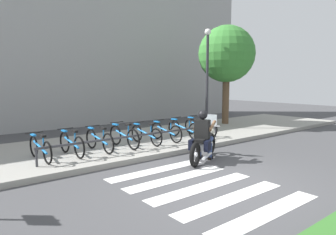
{
  "coord_description": "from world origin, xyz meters",
  "views": [
    {
      "loc": [
        -4.96,
        -4.39,
        2.24
      ],
      "look_at": [
        1.08,
        3.16,
        1.08
      ],
      "focal_mm": 32.31,
      "sensor_mm": 36.0,
      "label": 1
    }
  ],
  "objects_px": {
    "bicycle_0": "(40,148)",
    "bicycle_7": "(200,127)",
    "bicycle_2": "(99,140)",
    "bicycle_3": "(124,136)",
    "rider": "(203,132)",
    "bicycle_1": "(72,144)",
    "bike_rack": "(145,135)",
    "bicycle_6": "(184,129)",
    "bicycle_5": "(166,131)",
    "tree_near_rack": "(227,55)",
    "motorcycle": "(204,144)",
    "street_lamp": "(207,70)",
    "bicycle_4": "(146,134)"
  },
  "relations": [
    {
      "from": "bicycle_0",
      "to": "bicycle_7",
      "type": "distance_m",
      "value": 5.93
    },
    {
      "from": "bicycle_2",
      "to": "bicycle_3",
      "type": "distance_m",
      "value": 0.85
    },
    {
      "from": "rider",
      "to": "bicycle_1",
      "type": "distance_m",
      "value": 3.72
    },
    {
      "from": "bicycle_1",
      "to": "bike_rack",
      "type": "height_order",
      "value": "bicycle_1"
    },
    {
      "from": "bicycle_2",
      "to": "bicycle_7",
      "type": "bearing_deg",
      "value": -0.0
    },
    {
      "from": "bicycle_2",
      "to": "bicycle_6",
      "type": "distance_m",
      "value": 3.39
    },
    {
      "from": "bicycle_5",
      "to": "tree_near_rack",
      "type": "relative_size",
      "value": 0.33
    },
    {
      "from": "motorcycle",
      "to": "bicycle_0",
      "type": "relative_size",
      "value": 1.23
    },
    {
      "from": "bicycle_2",
      "to": "bicycle_1",
      "type": "bearing_deg",
      "value": -179.98
    },
    {
      "from": "bicycle_6",
      "to": "street_lamp",
      "type": "xyz_separation_m",
      "value": [
        2.48,
        1.26,
        2.23
      ]
    },
    {
      "from": "rider",
      "to": "bicycle_6",
      "type": "relative_size",
      "value": 0.85
    },
    {
      "from": "bicycle_0",
      "to": "tree_near_rack",
      "type": "relative_size",
      "value": 0.32
    },
    {
      "from": "motorcycle",
      "to": "bicycle_7",
      "type": "distance_m",
      "value": 3.1
    },
    {
      "from": "bicycle_1",
      "to": "bicycle_4",
      "type": "xyz_separation_m",
      "value": [
        2.54,
        0.0,
        -0.01
      ]
    },
    {
      "from": "motorcycle",
      "to": "bicycle_3",
      "type": "relative_size",
      "value": 1.19
    },
    {
      "from": "street_lamp",
      "to": "bicycle_6",
      "type": "bearing_deg",
      "value": -153.12
    },
    {
      "from": "rider",
      "to": "street_lamp",
      "type": "height_order",
      "value": "street_lamp"
    },
    {
      "from": "motorcycle",
      "to": "bicycle_7",
      "type": "bearing_deg",
      "value": 47.12
    },
    {
      "from": "bicycle_2",
      "to": "street_lamp",
      "type": "xyz_separation_m",
      "value": [
        5.87,
        1.26,
        2.23
      ]
    },
    {
      "from": "rider",
      "to": "bicycle_0",
      "type": "height_order",
      "value": "rider"
    },
    {
      "from": "bicycle_0",
      "to": "bicycle_7",
      "type": "height_order",
      "value": "bicycle_7"
    },
    {
      "from": "rider",
      "to": "bicycle_6",
      "type": "xyz_separation_m",
      "value": [
        1.33,
        2.31,
        -0.34
      ]
    },
    {
      "from": "street_lamp",
      "to": "motorcycle",
      "type": "bearing_deg",
      "value": -136.67
    },
    {
      "from": "bicycle_7",
      "to": "bicycle_6",
      "type": "bearing_deg",
      "value": 179.98
    },
    {
      "from": "bicycle_5",
      "to": "street_lamp",
      "type": "relative_size",
      "value": 0.36
    },
    {
      "from": "bike_rack",
      "to": "tree_near_rack",
      "type": "height_order",
      "value": "tree_near_rack"
    },
    {
      "from": "bicycle_3",
      "to": "bicycle_6",
      "type": "distance_m",
      "value": 2.54
    },
    {
      "from": "motorcycle",
      "to": "bicycle_1",
      "type": "distance_m",
      "value": 3.74
    },
    {
      "from": "bicycle_0",
      "to": "bicycle_2",
      "type": "distance_m",
      "value": 1.7
    },
    {
      "from": "bicycle_5",
      "to": "bicycle_7",
      "type": "bearing_deg",
      "value": -0.01
    },
    {
      "from": "rider",
      "to": "motorcycle",
      "type": "bearing_deg",
      "value": 25.0
    },
    {
      "from": "street_lamp",
      "to": "bicycle_5",
      "type": "bearing_deg",
      "value": -159.31
    },
    {
      "from": "bike_rack",
      "to": "street_lamp",
      "type": "xyz_separation_m",
      "value": [
        4.6,
        1.81,
        2.14
      ]
    },
    {
      "from": "motorcycle",
      "to": "bicycle_5",
      "type": "bearing_deg",
      "value": 79.63
    },
    {
      "from": "bike_rack",
      "to": "bicycle_1",
      "type": "bearing_deg",
      "value": 165.34
    },
    {
      "from": "bicycle_7",
      "to": "bike_rack",
      "type": "relative_size",
      "value": 0.25
    },
    {
      "from": "motorcycle",
      "to": "bicycle_1",
      "type": "xyz_separation_m",
      "value": [
        -2.97,
        2.27,
        0.03
      ]
    },
    {
      "from": "rider",
      "to": "bicycle_4",
      "type": "distance_m",
      "value": 2.36
    },
    {
      "from": "motorcycle",
      "to": "bicycle_4",
      "type": "bearing_deg",
      "value": 100.74
    },
    {
      "from": "bicycle_0",
      "to": "bicycle_1",
      "type": "height_order",
      "value": "bicycle_1"
    },
    {
      "from": "bicycle_0",
      "to": "bicycle_1",
      "type": "bearing_deg",
      "value": -0.06
    },
    {
      "from": "bicycle_6",
      "to": "street_lamp",
      "type": "relative_size",
      "value": 0.38
    },
    {
      "from": "bicycle_0",
      "to": "bicycle_3",
      "type": "xyz_separation_m",
      "value": [
        2.54,
        -0.0,
        0.03
      ]
    },
    {
      "from": "bicycle_4",
      "to": "street_lamp",
      "type": "height_order",
      "value": "street_lamp"
    },
    {
      "from": "bicycle_7",
      "to": "bicycle_1",
      "type": "bearing_deg",
      "value": -180.0
    },
    {
      "from": "tree_near_rack",
      "to": "bicycle_1",
      "type": "bearing_deg",
      "value": -168.92
    },
    {
      "from": "bicycle_6",
      "to": "bike_rack",
      "type": "relative_size",
      "value": 0.26
    },
    {
      "from": "street_lamp",
      "to": "bicycle_7",
      "type": "bearing_deg",
      "value": -142.4
    },
    {
      "from": "bicycle_5",
      "to": "street_lamp",
      "type": "xyz_separation_m",
      "value": [
        3.33,
        1.26,
        2.23
      ]
    },
    {
      "from": "bicycle_3",
      "to": "street_lamp",
      "type": "bearing_deg",
      "value": 14.06
    }
  ]
}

